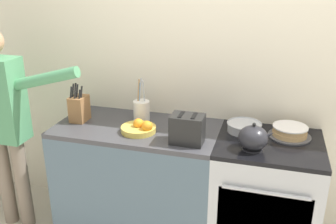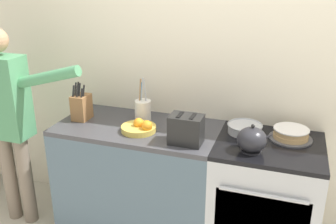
# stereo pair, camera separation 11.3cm
# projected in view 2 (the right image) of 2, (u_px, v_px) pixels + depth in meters

# --- Properties ---
(wall_back) EXTENTS (8.00, 0.04, 2.60)m
(wall_back) POSITION_uv_depth(u_px,v_px,m) (237.00, 69.00, 2.71)
(wall_back) COLOR silver
(wall_back) RESTS_ON ground_plane
(counter_cabinet) EXTENTS (1.19, 0.63, 0.90)m
(counter_cabinet) POSITION_uv_depth(u_px,v_px,m) (139.00, 179.00, 2.91)
(counter_cabinet) COLOR #4C6070
(counter_cabinet) RESTS_ON ground_plane
(stove_range) EXTENTS (0.70, 0.66, 0.90)m
(stove_range) POSITION_uv_depth(u_px,v_px,m) (264.00, 202.00, 2.63)
(stove_range) COLOR #B7BABF
(stove_range) RESTS_ON ground_plane
(layer_cake) EXTENTS (0.29, 0.29, 0.08)m
(layer_cake) POSITION_uv_depth(u_px,v_px,m) (291.00, 134.00, 2.52)
(layer_cake) COLOR #4C4C51
(layer_cake) RESTS_ON stove_range
(tea_kettle) EXTENTS (0.23, 0.19, 0.18)m
(tea_kettle) POSITION_uv_depth(u_px,v_px,m) (252.00, 140.00, 2.34)
(tea_kettle) COLOR #232328
(tea_kettle) RESTS_ON stove_range
(mixing_bowl) EXTENTS (0.25, 0.25, 0.07)m
(mixing_bowl) POSITION_uv_depth(u_px,v_px,m) (245.00, 128.00, 2.62)
(mixing_bowl) COLOR #B7BABF
(mixing_bowl) RESTS_ON stove_range
(knife_block) EXTENTS (0.11, 0.15, 0.29)m
(knife_block) POSITION_uv_depth(u_px,v_px,m) (81.00, 107.00, 2.84)
(knife_block) COLOR olive
(knife_block) RESTS_ON counter_cabinet
(utensil_crock) EXTENTS (0.12, 0.12, 0.33)m
(utensil_crock) POSITION_uv_depth(u_px,v_px,m) (143.00, 110.00, 2.83)
(utensil_crock) COLOR silver
(utensil_crock) RESTS_ON counter_cabinet
(fruit_bowl) EXTENTS (0.25, 0.25, 0.10)m
(fruit_bowl) POSITION_uv_depth(u_px,v_px,m) (140.00, 128.00, 2.64)
(fruit_bowl) COLOR gold
(fruit_bowl) RESTS_ON counter_cabinet
(toaster) EXTENTS (0.23, 0.15, 0.20)m
(toaster) POSITION_uv_depth(u_px,v_px,m) (186.00, 129.00, 2.45)
(toaster) COLOR black
(toaster) RESTS_ON counter_cabinet
(person_baker) EXTENTS (0.92, 0.20, 1.60)m
(person_baker) POSITION_uv_depth(u_px,v_px,m) (8.00, 113.00, 2.84)
(person_baker) COLOR #7A6B5B
(person_baker) RESTS_ON ground_plane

